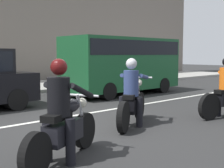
% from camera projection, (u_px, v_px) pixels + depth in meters
% --- Properties ---
extents(ground_plane, '(80.00, 80.00, 0.00)m').
position_uv_depth(ground_plane, '(77.00, 124.00, 7.27)').
color(ground_plane, '#292929').
extents(lane_marking_stripe, '(18.00, 0.14, 0.01)m').
position_uv_depth(lane_marking_stripe, '(67.00, 117.00, 8.17)').
color(lane_marking_stripe, silver).
rests_on(lane_marking_stripe, ground_plane).
extents(motorcycle_with_rider_black_leather, '(1.91, 1.05, 1.57)m').
position_uv_depth(motorcycle_with_rider_black_leather, '(63.00, 120.00, 4.73)').
color(motorcycle_with_rider_black_leather, black).
rests_on(motorcycle_with_rider_black_leather, ground_plane).
extents(motorcycle_with_rider_denim_blue, '(1.98, 1.20, 1.55)m').
position_uv_depth(motorcycle_with_rider_denim_blue, '(132.00, 98.00, 7.15)').
color(motorcycle_with_rider_denim_blue, black).
rests_on(motorcycle_with_rider_denim_blue, ground_plane).
extents(parked_van_forest_green, '(5.10, 1.96, 2.29)m').
position_uv_depth(parked_van_forest_green, '(123.00, 62.00, 12.71)').
color(parked_van_forest_green, '#164C28').
rests_on(parked_van_forest_green, ground_plane).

